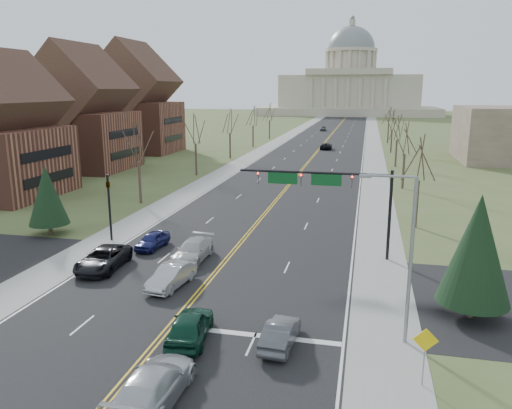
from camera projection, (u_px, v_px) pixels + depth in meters
The scene contains 37 objects.
ground at pixel (177, 319), 29.53m from camera, with size 600.00×600.00×0.00m, color #48582C.
road at pixel (327, 139), 134.10m from camera, with size 20.00×380.00×0.01m, color black.
cross_road at pixel (208, 281), 35.23m from camera, with size 120.00×14.00×0.01m, color black.
sidewalk_left at pixel (283, 138), 136.64m from camera, with size 4.00×380.00×0.03m, color gray.
sidewalk_right at pixel (373, 140), 131.56m from camera, with size 4.00×380.00×0.03m, color gray.
center_line at pixel (327, 139), 134.10m from camera, with size 0.42×380.00×0.01m, color gold.
edge_line_left at pixel (291, 138), 136.18m from camera, with size 0.15×380.00×0.01m, color silver.
edge_line_right at pixel (365, 140), 132.03m from camera, with size 0.15×380.00×0.01m, color silver.
stop_bar at pixel (255, 335), 27.52m from camera, with size 9.50×0.50×0.01m, color silver.
capitol at pixel (350, 87), 263.90m from camera, with size 90.00×60.00×50.00m.
signal_mast at pixel (325, 186), 39.48m from camera, with size 12.12×0.44×7.20m.
signal_left at pixel (109, 200), 43.96m from camera, with size 0.32×0.36×6.00m.
street_light at pixel (406, 249), 25.65m from camera, with size 2.90×0.25×9.07m.
warn_sign at pixel (425, 346), 22.40m from camera, with size 1.13×0.07×2.87m.
tree_r_0 at pixel (420, 161), 47.58m from camera, with size 3.74×3.74×8.50m.
tree_l_0 at pixel (138, 145), 57.86m from camera, with size 3.96×3.96×9.00m.
tree_r_1 at pixel (406, 140), 66.59m from camera, with size 3.74×3.74×8.50m.
tree_l_1 at pixel (195, 131), 76.87m from camera, with size 3.96×3.96×9.00m.
tree_r_2 at pixel (398, 129), 85.61m from camera, with size 3.74×3.74×8.50m.
tree_l_2 at pixel (230, 122), 95.89m from camera, with size 3.96×3.96×9.00m.
tree_r_3 at pixel (393, 122), 104.62m from camera, with size 3.74×3.74×8.50m.
tree_l_3 at pixel (253, 117), 114.90m from camera, with size 3.96×3.96×9.00m.
tree_r_4 at pixel (389, 117), 123.63m from camera, with size 3.74×3.74×8.50m.
tree_l_4 at pixel (270, 113), 133.91m from camera, with size 3.96×3.96×9.00m.
conifer_r at pixel (477, 249), 28.77m from camera, with size 4.20×4.20×7.50m.
conifer_l at pixel (47, 195), 45.80m from camera, with size 3.64×3.64×6.50m.
bldg_left_mid at pixel (82, 118), 82.75m from camera, with size 15.10×14.28×20.75m.
bldg_left_far at pixel (135, 107), 105.76m from camera, with size 17.10×14.28×23.25m.
car_nb_inner_lead at pixel (190, 326), 26.79m from camera, with size 1.95×4.85×1.65m, color #0B3424.
car_nb_outer_lead at pixel (280, 333), 26.30m from camera, with size 1.45×4.17×1.37m, color #484A4F.
car_nb_inner_second at pixel (154, 385), 21.49m from camera, with size 2.31×5.69×1.65m, color #B0B4B9.
car_sb_inner_lead at pixel (171, 276), 34.11m from camera, with size 1.62×4.63×1.53m, color #A1A3A8.
car_sb_outer_lead at pixel (103, 259), 37.48m from camera, with size 2.65×5.75×1.60m, color black.
car_sb_inner_second at pixel (193, 251), 39.42m from camera, with size 2.20×5.41×1.57m, color #B1B1B1.
car_sb_outer_second at pixel (153, 240), 42.41m from camera, with size 1.64×4.08×1.39m, color navy.
car_far_nb at pixel (326, 146), 111.97m from camera, with size 2.43×5.28×1.47m, color black.
car_far_sb at pixel (323, 128), 160.89m from camera, with size 1.83×4.56×1.55m, color #474A4E.
Camera 1 is at (10.50, -25.56, 13.28)m, focal length 35.00 mm.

